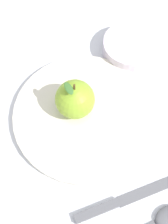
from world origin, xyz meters
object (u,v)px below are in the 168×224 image
(dinner_plate, at_px, (84,115))
(apple, at_px, (75,99))
(knife, at_px, (124,200))
(spoon, at_px, (160,221))
(side_bowl, at_px, (130,46))

(dinner_plate, height_order, apple, apple)
(knife, bearing_deg, spoon, 122.86)
(dinner_plate, distance_m, spoon, 0.22)
(side_bowl, bearing_deg, apple, 25.53)
(side_bowl, distance_m, knife, 0.31)
(dinner_plate, height_order, knife, dinner_plate)
(side_bowl, bearing_deg, spoon, 68.19)
(spoon, bearing_deg, side_bowl, -111.81)
(knife, bearing_deg, apple, -89.60)
(side_bowl, xyz_separation_m, knife, (0.16, 0.26, -0.02))
(dinner_plate, height_order, side_bowl, side_bowl)
(apple, height_order, side_bowl, apple)
(dinner_plate, bearing_deg, apple, -57.40)
(apple, bearing_deg, spoon, 98.65)
(side_bowl, height_order, spoon, side_bowl)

